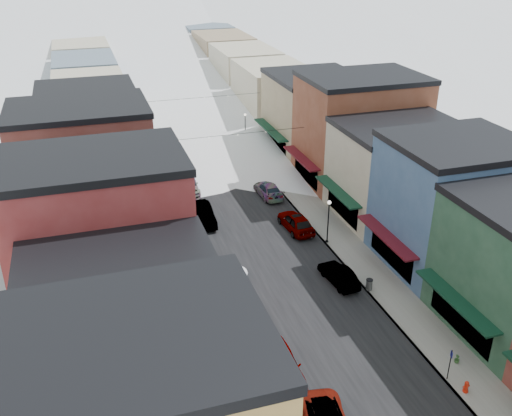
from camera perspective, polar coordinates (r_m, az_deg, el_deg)
road at (r=78.42m, az=-6.52°, el=7.40°), size 10.00×160.00×0.01m
sidewalk_left at (r=77.50m, az=-11.34°, el=6.89°), size 3.20×160.00×0.15m
sidewalk_right at (r=79.83m, az=-1.84°, el=7.94°), size 3.20×160.00×0.15m
curb_left at (r=77.66m, az=-10.20°, el=7.03°), size 0.10×160.00×0.15m
curb_right at (r=79.45m, az=-2.93°, el=7.83°), size 0.10×160.00×0.15m
bldg_l_cream at (r=32.42m, az=-12.90°, el=-12.60°), size 11.30×8.20×9.50m
bldg_l_brick_near at (r=38.32m, az=-15.09°, el=-3.69°), size 12.30×8.20×12.50m
bldg_l_grayblue at (r=46.69m, az=-14.95°, el=-0.55°), size 11.30×9.20×9.00m
bldg_l_brick_far at (r=54.60m, az=-16.78°, el=4.26°), size 13.30×9.20×11.00m
bldg_l_tan at (r=64.22m, az=-16.21°, el=7.06°), size 11.30×11.20×10.00m
bldg_r_blue at (r=47.69m, az=18.99°, el=0.45°), size 11.30×9.20×10.50m
bldg_r_cream at (r=55.02m, az=13.99°, el=3.65°), size 12.30×9.20×9.00m
bldg_r_brick_far at (r=62.17m, az=10.32°, el=7.79°), size 13.30×9.20×11.50m
bldg_r_tan at (r=70.65m, az=5.81°, el=9.41°), size 11.30×11.20×9.50m
distant_blocks at (r=99.32m, az=-9.41°, el=13.54°), size 34.00×55.00×8.00m
overhead_cables at (r=64.89m, az=-4.53°, el=9.30°), size 16.40×15.04×0.04m
car_silver_sedan at (r=36.11m, az=2.69°, el=-15.34°), size 2.01×4.79×1.62m
car_dark_hatch at (r=53.52m, az=-5.40°, el=-0.61°), size 1.81×5.11×1.68m
car_silver_wagon at (r=60.13m, az=-6.95°, el=2.35°), size 2.51×5.63×1.61m
car_green_sedan at (r=44.84m, az=8.27°, el=-6.64°), size 1.91×4.34×1.39m
car_gray_suv at (r=52.03m, az=4.02°, el=-1.38°), size 2.29×5.02×1.67m
car_black_sedan at (r=58.71m, az=1.24°, el=1.84°), size 2.12×4.92×1.41m
car_lane_silver at (r=76.62m, az=-7.59°, el=7.57°), size 2.19×5.08×1.71m
car_lane_white at (r=81.81m, az=-6.61°, el=8.72°), size 2.52×5.35×1.48m
fire_hydrant at (r=37.21m, az=20.27°, el=-16.44°), size 0.45×0.34×0.76m
parking_sign at (r=37.14m, az=18.83°, el=-14.40°), size 0.10×0.29×2.17m
trash_can at (r=44.28m, az=11.25°, el=-7.51°), size 0.52×0.52×0.88m
streetlamp_near at (r=49.23m, az=7.26°, el=-0.82°), size 0.33×0.33×3.98m
streetlamp_far at (r=73.29m, az=-1.09°, el=8.37°), size 0.32×0.32×3.86m
planter_far at (r=39.11m, az=19.46°, el=-14.04°), size 0.44×0.44×0.58m
snow_pile_near at (r=37.30m, az=0.72°, el=-14.33°), size 2.53×2.76×1.07m
snow_pile_mid at (r=44.95m, az=-2.46°, el=-6.55°), size 2.55×2.77×1.08m
snow_pile_far at (r=63.63m, az=-7.57°, el=3.35°), size 2.39×2.67×1.01m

